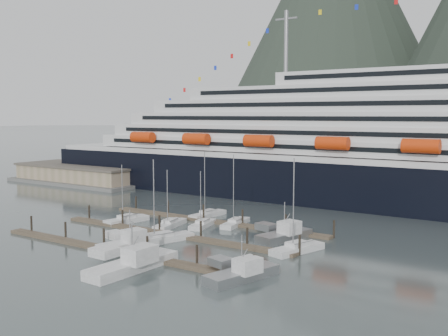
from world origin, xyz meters
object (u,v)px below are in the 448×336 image
at_px(trawler_c, 132,263).
at_px(sailboat_d, 161,240).
at_px(sailboat_f, 202,225).
at_px(sailboat_g, 235,223).
at_px(trawler_b, 130,243).
at_px(sailboat_e, 208,215).
at_px(sailboat_h, 297,249).
at_px(warehouse, 82,175).
at_px(trawler_e, 284,234).
at_px(sailboat_c, 170,225).
at_px(sailboat_a, 127,221).
at_px(trawler_d, 241,273).

bearing_deg(trawler_c, sailboat_d, 28.22).
relative_size(sailboat_f, sailboat_g, 0.79).
distance_m(sailboat_d, trawler_b, 5.86).
relative_size(sailboat_e, sailboat_h, 0.93).
xyz_separation_m(warehouse, sailboat_e, (62.94, -22.01, -1.83)).
distance_m(sailboat_e, trawler_e, 23.36).
relative_size(warehouse, trawler_c, 3.22).
bearing_deg(sailboat_h, sailboat_c, 100.03).
height_order(trawler_c, trawler_e, trawler_c).
xyz_separation_m(sailboat_e, trawler_c, (12.82, -34.99, 0.50)).
bearing_deg(sailboat_f, sailboat_e, 16.43).
xyz_separation_m(sailboat_a, sailboat_f, (14.16, 5.11, -0.02)).
height_order(trawler_b, trawler_c, trawler_c).
xyz_separation_m(trawler_c, trawler_e, (8.87, 26.33, -0.03)).
height_order(sailboat_c, sailboat_h, sailboat_h).
bearing_deg(trawler_b, sailboat_a, 57.06).
xyz_separation_m(sailboat_g, sailboat_h, (18.01, -10.86, 0.03)).
bearing_deg(sailboat_d, sailboat_c, 51.15).
bearing_deg(sailboat_f, trawler_c, -176.78).
distance_m(sailboat_c, sailboat_d, 11.49).
height_order(sailboat_c, trawler_d, sailboat_c).
bearing_deg(sailboat_c, trawler_e, -94.50).
xyz_separation_m(trawler_b, trawler_e, (16.97, 18.38, 0.02)).
bearing_deg(sailboat_e, trawler_c, -155.77).
xyz_separation_m(warehouse, sailboat_a, (53.53, -35.36, -1.84)).
xyz_separation_m(trawler_d, trawler_e, (-5.26, 21.54, 0.06)).
height_order(sailboat_e, trawler_d, sailboat_e).
xyz_separation_m(sailboat_f, sailboat_h, (22.31, -6.38, 0.05)).
relative_size(sailboat_e, sailboat_f, 1.27).
relative_size(warehouse, trawler_d, 4.20).
distance_m(sailboat_c, sailboat_g, 12.11).
bearing_deg(warehouse, trawler_c, -36.96).
relative_size(sailboat_h, trawler_e, 1.32).
bearing_deg(trawler_e, sailboat_e, 81.47).
height_order(sailboat_c, trawler_c, sailboat_c).
height_order(sailboat_d, trawler_c, sailboat_d).
bearing_deg(sailboat_a, sailboat_g, -54.25).
height_order(sailboat_g, trawler_d, sailboat_g).
relative_size(sailboat_d, trawler_c, 0.98).
bearing_deg(sailboat_d, sailboat_f, 24.26).
bearing_deg(sailboat_c, sailboat_a, 88.17).
bearing_deg(sailboat_d, trawler_c, -134.77).
height_order(sailboat_g, trawler_c, sailboat_g).
bearing_deg(sailboat_a, trawler_d, -106.58).
bearing_deg(sailboat_h, sailboat_a, 104.28).
height_order(sailboat_f, trawler_e, sailboat_f).
bearing_deg(sailboat_f, trawler_b, 166.34).
distance_m(sailboat_g, trawler_e, 13.56).
distance_m(sailboat_c, trawler_c, 26.71).
bearing_deg(sailboat_e, sailboat_a, 148.92).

